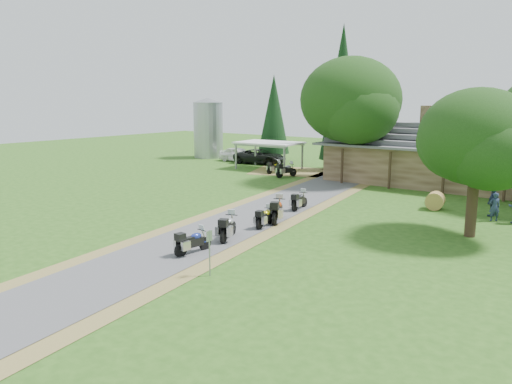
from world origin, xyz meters
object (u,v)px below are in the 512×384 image
Objects in this scene: car_dark_suv at (260,153)px; motorcycle_carport_a at (275,167)px; motorcycle_row_b at (228,226)px; hay_bale at (435,201)px; lodge at (462,155)px; silo at (208,128)px; carport at (269,156)px; motorcycle_row_d at (277,209)px; motorcycle_row_e at (300,200)px; car_white_sedan at (239,153)px; motorcycle_carport_b at (286,169)px; motorcycle_row_a at (193,240)px; motorcycle_row_c at (265,216)px.

car_dark_suv is 3.52× the size of motorcycle_carport_a.
hay_bale is at bearing -48.02° from motorcycle_row_b.
lodge is 23.11m from motorcycle_row_b.
lodge is 3.13× the size of silo.
hay_bale is (18.68, -8.59, -0.77)m from carport.
motorcycle_row_e is at bearing -13.35° from motorcycle_row_d.
motorcycle_carport_b is at bearing -118.16° from car_white_sedan.
motorcycle_row_a is at bearing 158.31° from motorcycle_row_d.
lodge is at bearing -39.45° from motorcycle_row_d.
lodge is 20.20m from motorcycle_row_c.
motorcycle_carport_b reaches higher than motorcycle_row_a.
motorcycle_carport_b is (-8.43, 13.73, -0.05)m from motorcycle_row_d.
motorcycle_carport_a is 2.36m from motorcycle_carport_b.
silo is 3.85× the size of motorcycle_row_e.
motorcycle_row_b is at bearing -62.51° from carport.
hay_bale is at bearing -97.79° from motorcycle_carport_a.
motorcycle_row_e is (-0.74, 7.75, -0.07)m from motorcycle_row_b.
motorcycle_carport_a is at bearing -142.92° from car_dark_suv.
carport is at bearing -111.88° from car_white_sedan.
motorcycle_carport_b is (-13.39, -4.44, -1.77)m from lodge.
lodge is 9.99m from hay_bale.
motorcycle_carport_a is (8.11, -4.75, -0.40)m from car_white_sedan.
motorcycle_row_a is at bearing 178.38° from motorcycle_row_e.
lodge is 18.91m from motorcycle_row_d.
hay_bale is (6.70, 5.03, -0.06)m from motorcycle_row_e.
motorcycle_row_d is 1.07× the size of motorcycle_carport_b.
motorcycle_row_d is at bearing -40.97° from silo.
motorcycle_row_d is 3.46m from motorcycle_row_e.
motorcycle_row_a is 10.49m from motorcycle_row_e.
motorcycle_row_a is at bearing -100.45° from lodge.
car_white_sedan is at bearing 41.90° from motorcycle_row_a.
motorcycle_row_d is (18.57, -19.68, -0.26)m from car_white_sedan.
car_white_sedan is at bearing 155.45° from hay_bale.
motorcycle_row_a is at bearing 171.38° from motorcycle_row_c.
motorcycle_row_e is 0.89× the size of motorcycle_carport_b.
motorcycle_row_b is at bearing -46.31° from silo.
lodge is at bearing -35.20° from motorcycle_row_b.
hay_bale is at bearing -112.33° from car_white_sedan.
motorcycle_row_c is 1.54× the size of hay_bale.
motorcycle_row_a is 22.54m from motorcycle_carport_b.
motorcycle_carport_b reaches higher than motorcycle_row_c.
car_dark_suv is at bearing 10.22° from motorcycle_row_b.
hay_bale is at bearing -59.98° from motorcycle_row_e.
silo is at bearing 157.65° from hay_bale.
motorcycle_row_a reaches higher than motorcycle_carport_a.
car_dark_suv reaches higher than motorcycle_carport_b.
motorcycle_row_e is at bearing -1.13° from motorcycle_row_c.
motorcycle_row_a is (24.18, -27.78, -2.82)m from silo.
motorcycle_row_a is 24.47m from motorcycle_carport_a.
silo is at bearing 36.95° from motorcycle_row_c.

